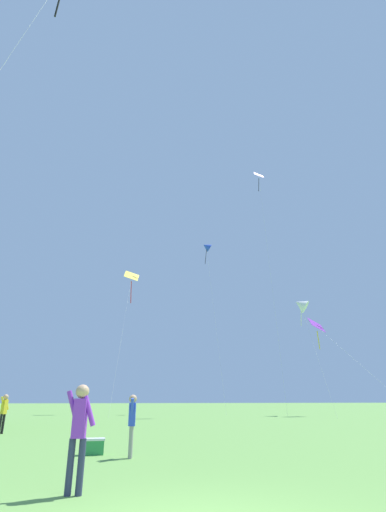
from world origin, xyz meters
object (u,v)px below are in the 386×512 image
at_px(kite_pink_low, 260,187).
at_px(person_child_small, 4,410).
at_px(kite_white_distant, 301,304).
at_px(kite_blue_delta, 206,247).
at_px(person_near_tree, 132,419).
at_px(kite_yellow_diamond, 131,283).
at_px(picnic_cooler, 94,446).
at_px(kite_purple_streamer, 318,329).
at_px(person_foreground_watcher, 79,426).

height_order(kite_pink_low, person_child_small, kite_pink_low).
xyz_separation_m(kite_white_distant, kite_blue_delta, (-9.15, 8.11, 9.62)).
relative_size(kite_pink_low, kite_blue_delta, 1.35).
xyz_separation_m(kite_white_distant, person_near_tree, (-21.46, -28.58, -11.02)).
height_order(kite_yellow_diamond, person_near_tree, kite_yellow_diamond).
bearing_deg(kite_white_distant, kite_yellow_diamond, 155.68).
bearing_deg(person_near_tree, kite_pink_low, 58.92).
distance_m(kite_blue_delta, person_child_small, 38.42).
relative_size(person_near_tree, picnic_cooler, 2.73).
height_order(kite_purple_streamer, person_near_tree, kite_purple_streamer).
bearing_deg(kite_yellow_diamond, person_child_small, -104.99).
height_order(person_child_small, picnic_cooler, person_child_small).
bearing_deg(kite_white_distant, kite_pink_low, 170.80).
height_order(kite_white_distant, person_foreground_watcher, kite_white_distant).
relative_size(kite_yellow_diamond, person_child_small, 10.12).
bearing_deg(kite_white_distant, person_foreground_watcher, -124.72).
bearing_deg(person_child_small, kite_yellow_diamond, 75.01).
relative_size(kite_yellow_diamond, kite_white_distant, 1.36).
distance_m(kite_pink_low, person_child_small, 40.22).
bearing_deg(kite_purple_streamer, kite_white_distant, 98.41).
bearing_deg(kite_pink_low, person_foreground_watcher, -119.46).
height_order(kite_white_distant, person_near_tree, kite_white_distant).
height_order(kite_yellow_diamond, person_child_small, kite_yellow_diamond).
bearing_deg(person_near_tree, person_foreground_watcher, -106.82).
distance_m(kite_white_distant, person_child_small, 34.66).
distance_m(kite_white_distant, kite_purple_streamer, 4.20).
relative_size(kite_pink_low, person_child_small, 17.26).
xyz_separation_m(person_foreground_watcher, picnic_cooler, (0.30, 5.19, -0.83)).
height_order(kite_blue_delta, person_near_tree, kite_blue_delta).
relative_size(person_foreground_watcher, picnic_cooler, 2.93).
height_order(kite_blue_delta, picnic_cooler, kite_blue_delta).
height_order(kite_white_distant, picnic_cooler, kite_white_distant).
distance_m(kite_yellow_diamond, person_near_tree, 40.20).
bearing_deg(person_near_tree, picnic_cooler, 135.28).
relative_size(kite_yellow_diamond, kite_blue_delta, 0.79).
xyz_separation_m(kite_pink_low, kite_white_distant, (3.85, -0.62, -15.57)).
xyz_separation_m(kite_purple_streamer, person_child_small, (-27.10, -16.63, -7.63)).
relative_size(kite_pink_low, picnic_cooler, 50.34).
xyz_separation_m(kite_pink_low, kite_purple_streamer, (4.23, -3.16, -18.89)).
bearing_deg(kite_yellow_diamond, person_foreground_watcher, -94.78).
bearing_deg(kite_white_distant, kite_blue_delta, 138.44).
bearing_deg(kite_blue_delta, kite_white_distant, -41.56).
bearing_deg(kite_white_distant, person_child_small, -144.37).
distance_m(kite_purple_streamer, picnic_cooler, 34.94).
bearing_deg(picnic_cooler, kite_white_distant, 50.91).
bearing_deg(person_child_small, kite_purple_streamer, 31.53).
bearing_deg(kite_white_distant, kite_purple_streamer, -81.59).
xyz_separation_m(kite_yellow_diamond, kite_white_distant, (19.26, -8.71, -3.84)).
distance_m(kite_pink_low, kite_white_distant, 16.05).
relative_size(kite_yellow_diamond, kite_purple_streamer, 1.55).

